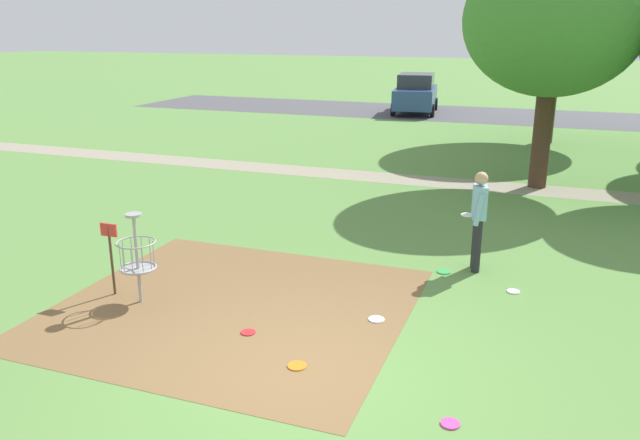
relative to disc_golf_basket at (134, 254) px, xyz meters
The scene contains 15 objects.
ground_plane 3.37m from the disc_golf_basket, 19.51° to the right, with size 160.00×160.00×0.00m, color #5B8942.
dirt_tee_pad 1.66m from the disc_golf_basket, 12.52° to the left, with size 5.06×4.78×0.01m, color brown.
disc_golf_basket is the anchor object (origin of this frame).
player_throwing 5.56m from the disc_golf_basket, 33.68° to the left, with size 0.43×0.49×1.71m.
frisbee_by_tee 3.70m from the disc_golf_basket, ahead, with size 0.23×0.23×0.02m, color white.
frisbee_mid_grass 5.05m from the disc_golf_basket, 33.66° to the left, with size 0.23×0.23×0.02m, color green.
frisbee_far_left 5.85m from the disc_golf_basket, 23.53° to the left, with size 0.20×0.20×0.02m, color white.
frisbee_far_right 5.22m from the disc_golf_basket, 16.73° to the right, with size 0.20×0.20×0.02m, color #E53D99.
frisbee_scattered_a 2.20m from the disc_golf_basket, 10.27° to the right, with size 0.20×0.20×0.02m, color red.
frisbee_scattered_b 3.23m from the disc_golf_basket, 17.70° to the right, with size 0.24×0.24×0.02m, color orange.
tree_near_right 11.50m from the disc_golf_basket, 60.54° to the left, with size 4.32×4.32×5.98m.
tree_mid_right 17.77m from the disc_golf_basket, 71.75° to the left, with size 5.34×5.34×6.91m.
parking_lot_strip 23.52m from the disc_golf_basket, 82.44° to the left, with size 36.00×6.00×0.01m, color #4C4C51.
parked_car_leftmost 22.90m from the disc_golf_basket, 91.61° to the left, with size 2.36×4.39×1.84m.
gravel_path 9.73m from the disc_golf_basket, 71.41° to the left, with size 40.00×1.23×0.00m, color gray.
Camera 1 is at (2.54, -6.18, 3.99)m, focal length 35.41 mm.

